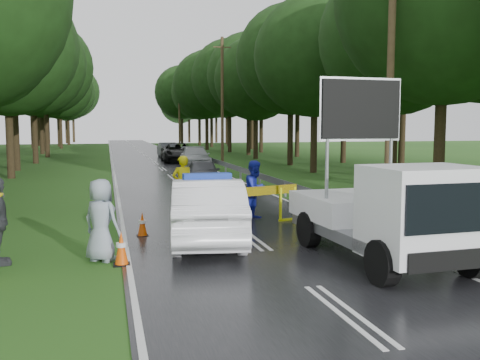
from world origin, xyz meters
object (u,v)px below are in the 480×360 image
object	(u,v)px
queue_car_third	(178,152)
work_truck	(388,214)
police_sedan	(207,211)
queue_car_first	(203,172)
civilian	(255,190)
queue_car_second	(195,157)
officer	(182,184)
barrier	(259,196)
queue_car_fourth	(168,150)

from	to	relation	value
queue_car_third	work_truck	bearing A→B (deg)	-87.76
police_sedan	queue_car_first	distance (m)	13.41
police_sedan	queue_car_third	world-z (taller)	police_sedan
work_truck	queue_car_third	bearing A→B (deg)	87.84
civilian	queue_car_second	xyz separation A→B (m)	(1.58, 22.16, -0.22)
civilian	queue_car_third	world-z (taller)	civilian
work_truck	queue_car_second	world-z (taller)	work_truck
civilian	officer	bearing A→B (deg)	99.51
barrier	queue_car_fourth	world-z (taller)	queue_car_fourth
police_sedan	queue_car_second	distance (m)	25.54
police_sedan	queue_car_fourth	world-z (taller)	police_sedan
queue_car_first	police_sedan	bearing A→B (deg)	-93.56
queue_car_second	queue_car_third	world-z (taller)	queue_car_third
barrier	queue_car_fourth	bearing A→B (deg)	71.43
police_sedan	queue_car_first	world-z (taller)	police_sedan
queue_car_first	barrier	bearing A→B (deg)	-85.01
police_sedan	barrier	distance (m)	2.97
civilian	queue_car_second	bearing A→B (deg)	47.53
police_sedan	officer	world-z (taller)	officer
barrier	civilian	distance (m)	0.96
work_truck	queue_car_first	world-z (taller)	work_truck
civilian	queue_car_fourth	distance (m)	34.17
work_truck	queue_car_first	distance (m)	16.38
civilian	queue_car_fourth	bearing A→B (deg)	50.03
work_truck	barrier	bearing A→B (deg)	103.35
police_sedan	queue_car_second	size ratio (longest dim) A/B	1.02
queue_car_fourth	officer	bearing A→B (deg)	-99.07
police_sedan	civilian	bearing A→B (deg)	-117.03
police_sedan	civilian	distance (m)	3.80
civilian	queue_car_third	bearing A→B (deg)	49.34
work_truck	queue_car_third	xyz separation A→B (m)	(-0.23, 34.36, -0.33)
police_sedan	barrier	xyz separation A→B (m)	(2.03, 2.16, 0.06)
work_truck	queue_car_first	xyz separation A→B (m)	(-1.31, 16.32, -0.45)
queue_car_second	queue_car_third	distance (m)	6.02
officer	queue_car_second	bearing A→B (deg)	-108.73
queue_car_second	queue_car_third	size ratio (longest dim) A/B	0.89
work_truck	queue_car_second	bearing A→B (deg)	86.98
queue_car_second	queue_car_third	xyz separation A→B (m)	(-0.47, 6.00, 0.06)
work_truck	queue_car_first	size ratio (longest dim) A/B	1.32
civilian	queue_car_third	xyz separation A→B (m)	(1.11, 28.16, -0.16)
queue_car_first	queue_car_second	size ratio (longest dim) A/B	0.78
queue_car_first	queue_car_fourth	bearing A→B (deg)	93.79
police_sedan	barrier	size ratio (longest dim) A/B	1.91
officer	queue_car_fourth	distance (m)	32.36
officer	queue_car_second	distance (m)	20.56
queue_car_first	queue_car_third	xyz separation A→B (m)	(1.08, 18.04, 0.12)
work_truck	police_sedan	bearing A→B (deg)	136.14
barrier	officer	distance (m)	3.50
police_sedan	civilian	size ratio (longest dim) A/B	2.72
barrier	queue_car_third	world-z (taller)	queue_car_third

